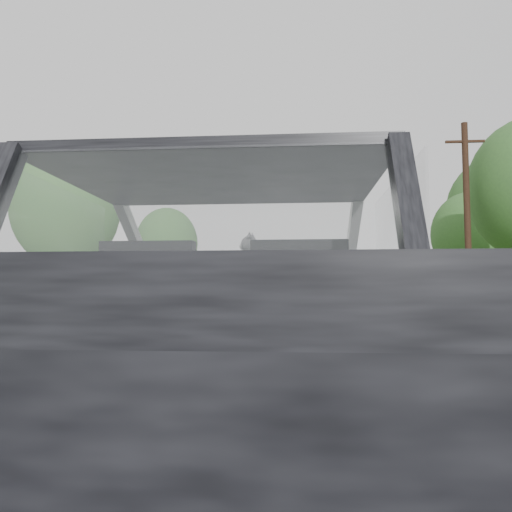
% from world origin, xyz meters
% --- Properties ---
extents(ground, '(140.00, 140.00, 0.00)m').
position_xyz_m(ground, '(0.00, 0.00, 0.00)').
color(ground, '#29282D').
rests_on(ground, ground).
extents(subject_car, '(1.80, 4.00, 1.45)m').
position_xyz_m(subject_car, '(0.00, 0.00, 0.72)').
color(subject_car, black).
rests_on(subject_car, ground).
extents(dashboard, '(1.58, 0.45, 0.30)m').
position_xyz_m(dashboard, '(0.00, 0.62, 0.85)').
color(dashboard, black).
rests_on(dashboard, subject_car).
extents(driver_seat, '(0.50, 0.72, 0.42)m').
position_xyz_m(driver_seat, '(-0.40, -0.29, 0.88)').
color(driver_seat, black).
rests_on(driver_seat, subject_car).
extents(passenger_seat, '(0.50, 0.72, 0.42)m').
position_xyz_m(passenger_seat, '(0.40, -0.29, 0.88)').
color(passenger_seat, black).
rests_on(passenger_seat, subject_car).
extents(steering_wheel, '(0.36, 0.36, 0.04)m').
position_xyz_m(steering_wheel, '(-0.40, 0.33, 0.92)').
color(steering_wheel, black).
rests_on(steering_wheel, dashboard).
extents(cat, '(0.63, 0.32, 0.27)m').
position_xyz_m(cat, '(0.30, 0.63, 1.09)').
color(cat, '#9E9E9E').
rests_on(cat, dashboard).
extents(guardrail, '(0.05, 90.00, 0.32)m').
position_xyz_m(guardrail, '(4.30, 10.00, 0.58)').
color(guardrail, gray).
rests_on(guardrail, ground).
extents(other_car, '(1.79, 4.06, 1.31)m').
position_xyz_m(other_car, '(-0.07, 15.79, 0.65)').
color(other_car, silver).
rests_on(other_car, ground).
extents(highway_sign, '(0.27, 1.09, 2.73)m').
position_xyz_m(highway_sign, '(6.10, 23.45, 1.36)').
color(highway_sign, '#154B1D').
rests_on(highway_sign, ground).
extents(utility_pole, '(0.30, 0.30, 7.87)m').
position_xyz_m(utility_pole, '(7.37, 17.79, 3.93)').
color(utility_pole, '#3B2519').
rests_on(utility_pole, ground).
extents(tree_2, '(4.60, 4.60, 6.79)m').
position_xyz_m(tree_2, '(10.89, 28.06, 3.40)').
color(tree_2, '#325929').
rests_on(tree_2, ground).
extents(tree_3, '(7.24, 7.24, 9.78)m').
position_xyz_m(tree_3, '(13.88, 31.43, 4.89)').
color(tree_3, '#325929').
rests_on(tree_3, ground).
extents(tree_5, '(5.31, 5.31, 7.06)m').
position_xyz_m(tree_5, '(-9.71, 18.04, 3.53)').
color(tree_5, '#325929').
rests_on(tree_5, ground).
extents(tree_6, '(6.33, 6.33, 7.23)m').
position_xyz_m(tree_6, '(-9.56, 34.59, 3.62)').
color(tree_6, '#325929').
rests_on(tree_6, ground).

